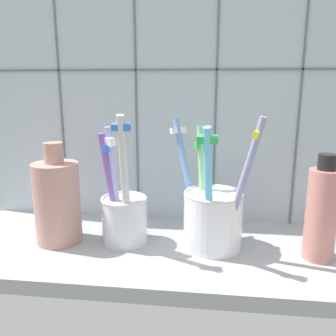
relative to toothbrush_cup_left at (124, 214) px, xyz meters
The scene contains 6 objects.
counter_slab 8.40cm from the toothbrush_cup_left, ahead, with size 64.00×22.00×2.00cm, color #9EA3A8.
tile_wall_back 20.73cm from the toothbrush_cup_left, 60.66° to the left, with size 64.00×2.20×45.00cm.
toothbrush_cup_left is the anchor object (origin of this frame).
toothbrush_cup_right 12.66cm from the toothbrush_cup_left, ahead, with size 12.82×12.42×18.85cm.
ceramic_vase 9.75cm from the toothbrush_cup_left, behind, with size 6.53×6.53×14.66cm.
soap_bottle 26.73cm from the toothbrush_cup_left, ahead, with size 4.01×4.01×14.06cm.
Camera 1 is at (5.63, -45.49, 24.37)cm, focal length 37.32 mm.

